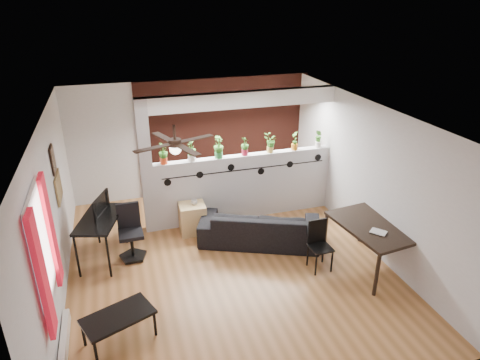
% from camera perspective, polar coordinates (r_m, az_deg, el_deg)
% --- Properties ---
extents(room_shell, '(6.30, 7.10, 2.90)m').
position_cam_1_polar(room_shell, '(6.87, -1.93, -1.89)').
color(room_shell, brown).
rests_on(room_shell, ground).
extents(partition_wall, '(3.60, 0.18, 1.35)m').
position_cam_1_polar(partition_wall, '(8.64, 0.63, -0.83)').
color(partition_wall, '#BCBCC1').
rests_on(partition_wall, ground).
extents(ceiling_header, '(3.60, 0.18, 0.30)m').
position_cam_1_polar(ceiling_header, '(8.07, 0.69, 10.71)').
color(ceiling_header, white).
rests_on(ceiling_header, room_shell).
extents(pier_column, '(0.22, 0.20, 2.60)m').
position_cam_1_polar(pier_column, '(8.07, -12.39, 1.57)').
color(pier_column, '#BCBCC1').
rests_on(pier_column, ground).
extents(brick_panel, '(3.90, 0.05, 2.60)m').
position_cam_1_polar(brick_panel, '(9.74, -1.98, 5.98)').
color(brick_panel, '#A4402F').
rests_on(brick_panel, ground).
extents(vine_decal, '(3.31, 0.01, 0.30)m').
position_cam_1_polar(vine_decal, '(8.40, 0.84, 1.42)').
color(vine_decal, black).
rests_on(vine_decal, partition_wall).
extents(window_assembly, '(0.09, 1.30, 1.55)m').
position_cam_1_polar(window_assembly, '(5.61, -24.74, -8.20)').
color(window_assembly, white).
rests_on(window_assembly, room_shell).
extents(baseboard_heater, '(0.08, 1.00, 0.18)m').
position_cam_1_polar(baseboard_heater, '(6.43, -22.33, -19.03)').
color(baseboard_heater, silver).
rests_on(baseboard_heater, ground).
extents(corkboard, '(0.03, 0.60, 0.45)m').
position_cam_1_polar(corkboard, '(7.59, -23.04, -0.89)').
color(corkboard, olive).
rests_on(corkboard, room_shell).
extents(framed_art, '(0.03, 0.34, 0.44)m').
position_cam_1_polar(framed_art, '(7.37, -23.70, 2.49)').
color(framed_art, '#8C7259').
rests_on(framed_art, room_shell).
extents(ceiling_fan, '(1.19, 1.19, 0.43)m').
position_cam_1_polar(ceiling_fan, '(6.07, -8.65, 4.64)').
color(ceiling_fan, black).
rests_on(ceiling_fan, room_shell).
extents(potted_plant_0, '(0.19, 0.22, 0.40)m').
position_cam_1_polar(potted_plant_0, '(8.01, -10.21, 3.57)').
color(potted_plant_0, red).
rests_on(potted_plant_0, partition_wall).
extents(potted_plant_1, '(0.19, 0.23, 0.40)m').
position_cam_1_polar(potted_plant_1, '(8.07, -6.51, 4.01)').
color(potted_plant_1, white).
rests_on(potted_plant_1, partition_wall).
extents(potted_plant_2, '(0.28, 0.28, 0.43)m').
position_cam_1_polar(potted_plant_2, '(8.17, -2.88, 4.48)').
color(potted_plant_2, '#338E43').
rests_on(potted_plant_2, partition_wall).
extents(potted_plant_3, '(0.22, 0.23, 0.37)m').
position_cam_1_polar(potted_plant_3, '(8.32, 0.66, 4.63)').
color(potted_plant_3, '#B81D39').
rests_on(potted_plant_3, partition_wall).
extents(potted_plant_4, '(0.20, 0.17, 0.38)m').
position_cam_1_polar(potted_plant_4, '(8.48, 4.06, 5.00)').
color(potted_plant_4, gold).
rests_on(potted_plant_4, partition_wall).
extents(potted_plant_5, '(0.17, 0.21, 0.38)m').
position_cam_1_polar(potted_plant_5, '(8.68, 7.33, 5.31)').
color(potted_plant_5, orange).
rests_on(potted_plant_5, partition_wall).
extents(potted_plant_6, '(0.15, 0.19, 0.37)m').
position_cam_1_polar(potted_plant_6, '(8.90, 10.44, 5.54)').
color(potted_plant_6, white).
rests_on(potted_plant_6, partition_wall).
extents(sofa, '(2.24, 1.58, 0.61)m').
position_cam_1_polar(sofa, '(7.93, 2.63, -6.27)').
color(sofa, black).
rests_on(sofa, ground).
extents(cube_shelf, '(0.50, 0.45, 0.59)m').
position_cam_1_polar(cube_shelf, '(8.27, -6.35, -5.13)').
color(cube_shelf, tan).
rests_on(cube_shelf, ground).
extents(cup, '(0.14, 0.14, 0.09)m').
position_cam_1_polar(cup, '(8.12, -6.11, -2.97)').
color(cup, gray).
rests_on(cup, cube_shelf).
extents(computer_desk, '(0.89, 1.24, 0.81)m').
position_cam_1_polar(computer_desk, '(7.60, -18.20, -5.32)').
color(computer_desk, black).
rests_on(computer_desk, ground).
extents(monitor, '(0.33, 0.18, 0.19)m').
position_cam_1_polar(monitor, '(7.65, -18.37, -3.65)').
color(monitor, black).
rests_on(monitor, computer_desk).
extents(office_chair, '(0.51, 0.51, 0.97)m').
position_cam_1_polar(office_chair, '(7.67, -14.35, -7.13)').
color(office_chair, black).
rests_on(office_chair, ground).
extents(dining_table, '(1.04, 1.53, 0.78)m').
position_cam_1_polar(dining_table, '(7.39, 17.04, -6.34)').
color(dining_table, black).
rests_on(dining_table, ground).
extents(book, '(0.29, 0.30, 0.02)m').
position_cam_1_polar(book, '(7.08, 17.76, -6.94)').
color(book, gray).
rests_on(book, dining_table).
extents(folding_chair, '(0.36, 0.36, 0.86)m').
position_cam_1_polar(folding_chair, '(7.26, 10.44, -7.91)').
color(folding_chair, black).
rests_on(folding_chair, ground).
extents(coffee_table, '(1.02, 0.80, 0.42)m').
position_cam_1_polar(coffee_table, '(6.08, -15.94, -17.28)').
color(coffee_table, black).
rests_on(coffee_table, ground).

